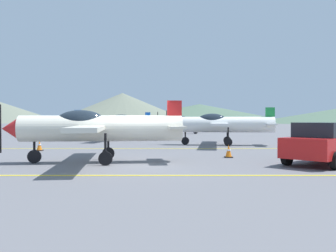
# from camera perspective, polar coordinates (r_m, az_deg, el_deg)

# --- Properties ---
(ground_plane) EXTENTS (400.00, 400.00, 0.00)m
(ground_plane) POSITION_cam_1_polar(r_m,az_deg,el_deg) (14.64, -4.55, -5.78)
(ground_plane) COLOR slate
(apron_line_near) EXTENTS (80.00, 0.16, 0.01)m
(apron_line_near) POSITION_cam_1_polar(r_m,az_deg,el_deg) (11.56, -5.81, -7.61)
(apron_line_near) COLOR yellow
(apron_line_near) RESTS_ON ground_plane
(apron_line_far) EXTENTS (80.00, 0.16, 0.01)m
(apron_line_far) POSITION_cam_1_polar(r_m,az_deg,el_deg) (21.75, -3.01, -3.50)
(apron_line_far) COLOR yellow
(apron_line_far) RESTS_ON ground_plane
(airplane_near) EXTENTS (7.31, 8.39, 2.51)m
(airplane_near) POSITION_cam_1_polar(r_m,az_deg,el_deg) (15.08, -11.09, -0.21)
(airplane_near) COLOR silver
(airplane_near) RESTS_ON ground_plane
(airplane_mid) EXTENTS (7.32, 8.39, 2.51)m
(airplane_mid) POSITION_cam_1_polar(r_m,az_deg,el_deg) (24.86, 8.25, 0.31)
(airplane_mid) COLOR white
(airplane_mid) RESTS_ON ground_plane
(airplane_far) EXTENTS (7.33, 8.38, 2.51)m
(airplane_far) POSITION_cam_1_polar(r_m,az_deg,el_deg) (30.69, -8.16, 0.47)
(airplane_far) COLOR silver
(airplane_far) RESTS_ON ground_plane
(airplane_back) EXTENTS (7.31, 8.39, 2.51)m
(airplane_back) POSITION_cam_1_polar(r_m,az_deg,el_deg) (42.78, 1.27, 0.66)
(airplane_back) COLOR white
(airplane_back) RESTS_ON ground_plane
(car_sedan) EXTENTS (4.32, 4.30, 1.62)m
(car_sedan) POSITION_cam_1_polar(r_m,az_deg,el_deg) (15.55, 23.35, -2.34)
(car_sedan) COLOR red
(car_sedan) RESTS_ON ground_plane
(traffic_cone_front) EXTENTS (0.36, 0.36, 0.59)m
(traffic_cone_front) POSITION_cam_1_polar(r_m,az_deg,el_deg) (16.96, 9.46, -3.87)
(traffic_cone_front) COLOR black
(traffic_cone_front) RESTS_ON ground_plane
(traffic_cone_side) EXTENTS (0.36, 0.36, 0.59)m
(traffic_cone_side) POSITION_cam_1_polar(r_m,az_deg,el_deg) (21.48, -19.15, -2.86)
(traffic_cone_side) COLOR black
(traffic_cone_side) RESTS_ON ground_plane
(hill_centerleft) EXTENTS (57.92, 57.92, 12.03)m
(hill_centerleft) POSITION_cam_1_polar(r_m,az_deg,el_deg) (148.12, -6.93, 2.76)
(hill_centerleft) COLOR slate
(hill_centerleft) RESTS_ON ground_plane
(hill_centerright) EXTENTS (89.81, 89.81, 8.64)m
(hill_centerright) POSITION_cam_1_polar(r_m,az_deg,el_deg) (173.80, 4.99, 1.96)
(hill_centerright) COLOR #4C6651
(hill_centerright) RESTS_ON ground_plane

